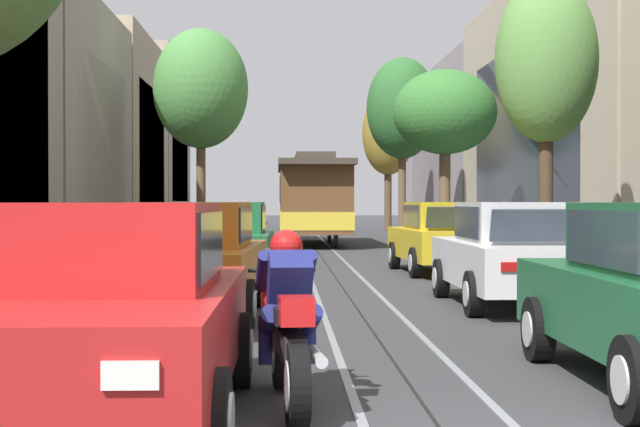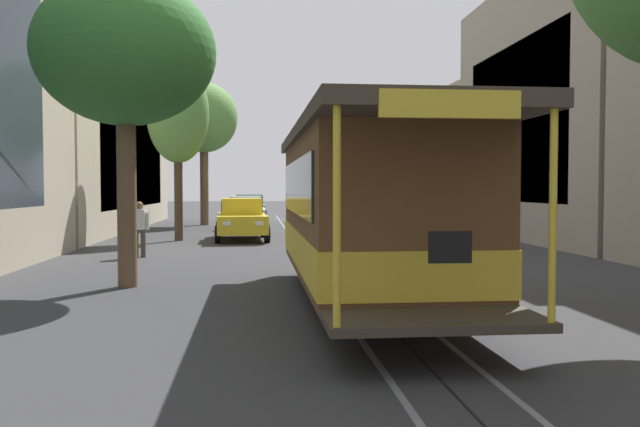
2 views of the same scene
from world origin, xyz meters
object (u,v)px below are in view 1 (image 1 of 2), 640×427
Objects in this scene: parked_car_green_mid_left at (225,241)px; street_tree_kerb_left_second at (201,89)px; parked_car_white_second_right at (514,254)px; parked_car_red_near_left at (105,312)px; parked_car_yellow_mid_right at (444,237)px; cable_car_trolley at (313,200)px; pedestrian_on_left_pavement at (504,226)px; street_tree_kerb_right_fourth at (402,109)px; street_tree_kerb_right_far at (388,134)px; parked_car_orange_second_left at (191,259)px; motorcycle_with_rider at (288,324)px; street_tree_kerb_right_second at (546,62)px; street_tree_kerb_right_mid at (445,113)px.

street_tree_kerb_left_second is (-2.06, 18.12, 5.16)m from parked_car_green_mid_left.
street_tree_kerb_left_second reaches higher than parked_car_white_second_right.
parked_car_yellow_mid_right is at bearing 71.00° from parked_car_red_near_left.
cable_car_trolley is 9.34m from pedestrian_on_left_pavement.
street_tree_kerb_right_fourth is (6.57, 24.09, 5.02)m from parked_car_green_mid_left.
street_tree_kerb_left_second is at bearing -145.31° from street_tree_kerb_right_fourth.
parked_car_red_near_left is 0.48× the size of cable_car_trolley.
parked_car_red_near_left is at bearing -100.52° from street_tree_kerb_right_fourth.
parked_car_red_near_left is 0.99× the size of parked_car_yellow_mid_right.
parked_car_green_mid_left is 25.47m from street_tree_kerb_right_fourth.
parked_car_yellow_mid_right is at bearing -67.10° from street_tree_kerb_left_second.
parked_car_yellow_mid_right is 0.57× the size of street_tree_kerb_right_far.
parked_car_yellow_mid_right is 0.48× the size of cable_car_trolley.
parked_car_orange_second_left is at bearing -118.86° from pedestrian_on_left_pavement.
motorcycle_with_rider is (-5.39, -35.57, -5.17)m from street_tree_kerb_right_fourth.
pedestrian_on_left_pavement is at bearing 47.09° from parked_car_green_mid_left.
motorcycle_with_rider is at bearing 19.76° from parked_car_red_near_left.
pedestrian_on_left_pavement is at bearing 69.20° from parked_car_red_near_left.
street_tree_kerb_right_far is (-0.01, 31.92, 0.67)m from street_tree_kerb_right_second.
motorcycle_with_rider is at bearing -92.22° from cable_car_trolley.
parked_car_red_near_left is 37.00m from street_tree_kerb_right_fourth.
street_tree_kerb_left_second is 14.77m from pedestrian_on_left_pavement.
street_tree_kerb_right_far reaches higher than cable_car_trolley.
parked_car_orange_second_left is 11.42m from street_tree_kerb_right_second.
street_tree_kerb_right_fourth is at bearing 62.62° from cable_car_trolley.
cable_car_trolley is 4.60× the size of motorcycle_with_rider.
street_tree_kerb_left_second reaches higher than motorcycle_with_rider.
parked_car_orange_second_left and parked_car_white_second_right have the same top height.
motorcycle_with_rider is (1.18, -11.48, -0.15)m from parked_car_green_mid_left.
parked_car_yellow_mid_right is at bearing 23.96° from parked_car_green_mid_left.
parked_car_yellow_mid_right is (4.83, 14.04, 0.00)m from parked_car_red_near_left.
parked_car_orange_second_left is at bearing -85.36° from street_tree_kerb_left_second.
street_tree_kerb_right_second is at bearing -60.17° from street_tree_kerb_left_second.
parked_car_green_mid_left is 11.54m from motorcycle_with_rider.
parked_car_orange_second_left is 2.78× the size of pedestrian_on_left_pavement.
pedestrian_on_left_pavement is at bearing -46.67° from street_tree_kerb_left_second.
street_tree_kerb_right_second is at bearing -70.40° from cable_car_trolley.
parked_car_yellow_mid_right is 14.02m from motorcycle_with_rider.
street_tree_kerb_right_far is at bearing 60.42° from street_tree_kerb_left_second.
parked_car_orange_second_left is 9.20m from parked_car_yellow_mid_right.
street_tree_kerb_left_second is 30.25m from motorcycle_with_rider.
motorcycle_with_rider is 20.49m from pedestrian_on_left_pavement.
cable_car_trolley is (-4.81, 13.50, -3.06)m from street_tree_kerb_right_second.
street_tree_kerb_right_mid is at bearing -25.67° from cable_car_trolley.
street_tree_kerb_right_far is (7.16, 39.88, 4.60)m from parked_car_orange_second_left.
parked_car_green_mid_left is 8.37m from street_tree_kerb_right_second.
street_tree_kerb_right_mid reaches higher than pedestrian_on_left_pavement.
parked_car_red_near_left is 0.99× the size of parked_car_orange_second_left.
parked_car_red_near_left is 27.80m from cable_car_trolley.
parked_car_green_mid_left is 15.91m from cable_car_trolley.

